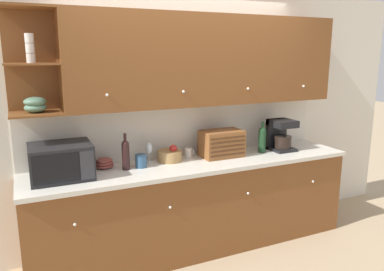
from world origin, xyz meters
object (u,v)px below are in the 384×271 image
object	(u,v)px
mug_blue_second	(189,152)
bread_box	(222,144)
bowl_stack_on_counter	(104,163)
wine_bottle	(126,154)
microwave	(61,161)
mug	(241,146)
fruit_basket	(170,155)
wine_glass	(149,149)
coffee_maker	(280,135)
storage_canister	(141,161)
second_wine_bottle	(262,139)

from	to	relation	value
mug_blue_second	bread_box	bearing A→B (deg)	-22.28
bowl_stack_on_counter	wine_bottle	size ratio (longest dim) A/B	0.50
bowl_stack_on_counter	bread_box	distance (m)	1.19
microwave	bread_box	bearing A→B (deg)	1.15
mug	wine_bottle	bearing A→B (deg)	-172.79
bread_box	mug	distance (m)	0.37
microwave	fruit_basket	world-z (taller)	microwave
bowl_stack_on_counter	wine_glass	bearing A→B (deg)	1.63
microwave	wine_bottle	bearing A→B (deg)	0.49
bowl_stack_on_counter	wine_bottle	bearing A→B (deg)	-38.19
mug	coffee_maker	bearing A→B (deg)	-23.08
storage_canister	wine_glass	world-z (taller)	wine_glass
wine_glass	bread_box	world-z (taller)	bread_box
bowl_stack_on_counter	second_wine_bottle	size ratio (longest dim) A/B	0.51
second_wine_bottle	bowl_stack_on_counter	bearing A→B (deg)	175.00
microwave	wine_glass	xyz separation A→B (m)	(0.83, 0.15, -0.02)
microwave	wine_glass	size ratio (longest dim) A/B	2.58
bowl_stack_on_counter	storage_canister	bearing A→B (deg)	-21.46
fruit_basket	microwave	bearing A→B (deg)	-174.64
storage_canister	bread_box	world-z (taller)	bread_box
wine_glass	mug	bearing A→B (deg)	1.22
wine_bottle	mug	size ratio (longest dim) A/B	3.22
storage_canister	mug	xyz separation A→B (m)	(1.19, 0.16, -0.02)
second_wine_bottle	storage_canister	bearing A→B (deg)	179.11
fruit_basket	second_wine_bottle	xyz separation A→B (m)	(1.02, -0.10, 0.09)
storage_canister	wine_glass	size ratio (longest dim) A/B	0.63
microwave	wine_bottle	size ratio (longest dim) A/B	1.50
storage_canister	mug_blue_second	world-z (taller)	storage_canister
second_wine_bottle	fruit_basket	bearing A→B (deg)	174.25
wine_bottle	microwave	bearing A→B (deg)	-179.51
fruit_basket	mug	size ratio (longest dim) A/B	2.28
microwave	wine_bottle	distance (m)	0.56
bowl_stack_on_counter	wine_glass	world-z (taller)	wine_glass
microwave	coffee_maker	distance (m)	2.29
storage_canister	mug_blue_second	bearing A→B (deg)	14.66
bowl_stack_on_counter	coffee_maker	xyz separation A→B (m)	(1.90, -0.13, 0.12)
wine_bottle	storage_canister	distance (m)	0.17
second_wine_bottle	wine_glass	bearing A→B (deg)	172.62
wine_bottle	wine_glass	distance (m)	0.31
fruit_basket	mug	distance (m)	0.87
bowl_stack_on_counter	second_wine_bottle	xyz separation A→B (m)	(1.66, -0.15, 0.11)
wine_bottle	fruit_basket	size ratio (longest dim) A/B	1.41
wine_glass	mug_blue_second	xyz separation A→B (m)	(0.43, 0.01, -0.09)
bread_box	coffee_maker	distance (m)	0.72
fruit_basket	wine_glass	bearing A→B (deg)	164.37
storage_canister	coffee_maker	xyz separation A→B (m)	(1.59, -0.01, 0.11)
mug_blue_second	coffee_maker	size ratio (longest dim) A/B	0.27
wine_bottle	mug_blue_second	distance (m)	0.72
fruit_basket	mug	world-z (taller)	fruit_basket
coffee_maker	wine_bottle	bearing A→B (deg)	-179.99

